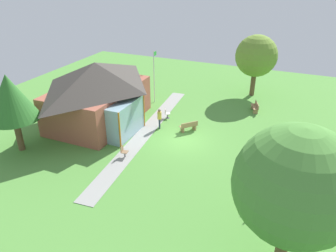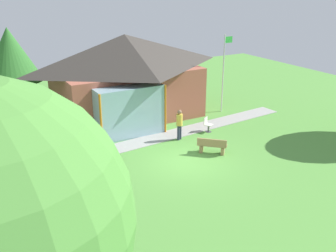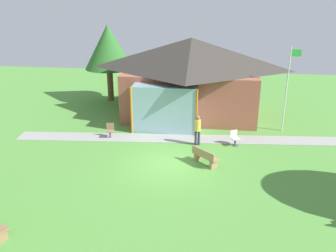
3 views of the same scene
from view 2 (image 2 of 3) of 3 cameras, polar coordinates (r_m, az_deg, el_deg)
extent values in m
plane|color=#54933D|center=(19.18, 2.62, -5.21)|extent=(44.00, 44.00, 0.00)
cube|color=#A35642|center=(25.36, -6.10, 5.04)|extent=(8.62, 5.58, 3.17)
pyramid|color=#38332D|center=(24.79, -6.33, 10.87)|extent=(9.62, 6.58, 2.06)
cube|color=#8CB2BF|center=(21.94, -5.60, 2.13)|extent=(3.88, 1.20, 2.85)
cylinder|color=orange|center=(20.74, -9.80, 0.81)|extent=(0.12, 0.12, 2.85)
cylinder|color=orange|center=(22.25, -0.40, 2.50)|extent=(0.12, 0.12, 2.85)
cube|color=#999993|center=(21.78, -1.98, -1.89)|extent=(18.79, 2.82, 0.03)
cylinder|color=silver|center=(25.95, 8.08, 7.54)|extent=(0.08, 0.08, 5.12)
cube|color=green|center=(25.73, 8.87, 12.40)|extent=(0.60, 0.02, 0.40)
cube|color=#9E7A51|center=(20.01, 6.49, -2.76)|extent=(1.39, 1.35, 0.06)
cube|color=#9E7A51|center=(20.18, 4.91, -3.29)|extent=(0.39, 0.40, 0.39)
cube|color=#9E7A51|center=(20.06, 8.02, -3.57)|extent=(0.39, 0.40, 0.39)
cube|color=#9E7A51|center=(19.76, 6.44, -2.42)|extent=(1.13, 1.07, 0.36)
cube|color=beige|center=(22.77, 5.98, 0.19)|extent=(0.60, 0.60, 0.04)
cube|color=beige|center=(22.77, 5.54, 0.80)|extent=(0.40, 0.26, 0.40)
cylinder|color=#4C4C51|center=(22.86, 5.95, -0.35)|extent=(0.10, 0.10, 0.42)
cylinder|color=#4C4C51|center=(22.93, 5.94, -0.82)|extent=(0.36, 0.36, 0.02)
cube|color=#8C6B4C|center=(19.92, -11.57, -3.22)|extent=(0.49, 0.49, 0.04)
cube|color=#8C6B4C|center=(20.00, -11.87, -2.45)|extent=(0.44, 0.10, 0.40)
cylinder|color=#4C4C51|center=(20.01, -11.53, -3.82)|extent=(0.10, 0.10, 0.42)
cylinder|color=#4C4C51|center=(20.09, -11.49, -4.34)|extent=(0.36, 0.36, 0.02)
cylinder|color=#2D3347|center=(21.49, 1.54, -1.02)|extent=(0.14, 0.14, 0.85)
cylinder|color=#2D3347|center=(21.62, 1.82, -0.88)|extent=(0.14, 0.14, 0.85)
cylinder|color=gold|center=(21.29, 1.70, 0.93)|extent=(0.34, 0.34, 0.65)
sphere|color=#846047|center=(21.15, 1.71, 2.06)|extent=(0.24, 0.24, 0.24)
cylinder|color=brown|center=(26.25, -21.30, 3.53)|extent=(0.46, 0.46, 2.52)
cone|color=#2D6B28|center=(25.62, -22.14, 9.69)|extent=(3.60, 3.60, 3.24)
camera|label=1|loc=(13.93, -94.30, 15.95)|focal=34.57mm
camera|label=3|loc=(11.38, 70.82, 6.43)|focal=39.33mm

